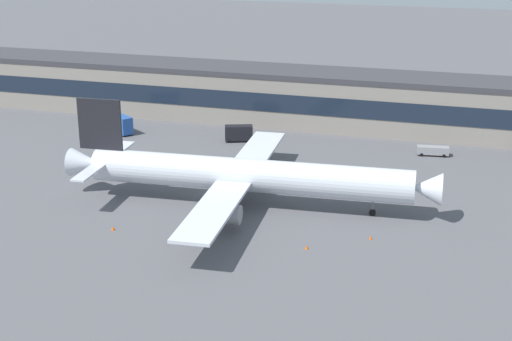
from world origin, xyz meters
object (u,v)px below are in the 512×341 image
airliner (244,175)px  catering_truck (121,124)px  traffic_cone_0 (113,228)px  traffic_cone_3 (206,234)px  stair_truck (239,133)px  belt_loader (432,150)px  traffic_cone_1 (371,237)px  traffic_cone_2 (307,247)px

airliner → catering_truck: airliner is taller
traffic_cone_0 → traffic_cone_3: bearing=7.9°
stair_truck → traffic_cone_0: size_ratio=9.33×
belt_loader → traffic_cone_3: size_ratio=9.97×
catering_truck → stair_truck: bearing=3.7°
stair_truck → traffic_cone_3: 51.14m
traffic_cone_1 → traffic_cone_3: size_ratio=0.93×
catering_truck → traffic_cone_1: size_ratio=11.97×
airliner → traffic_cone_3: bearing=-96.7°
traffic_cone_0 → traffic_cone_1: traffic_cone_0 is taller
catering_truck → traffic_cone_3: (38.60, -48.13, -1.96)m
traffic_cone_0 → traffic_cone_2: 30.92m
airliner → belt_loader: airliner is taller
traffic_cone_0 → traffic_cone_1: 40.26m
airliner → traffic_cone_3: 15.19m
traffic_cone_1 → traffic_cone_2: 10.60m
traffic_cone_1 → traffic_cone_2: size_ratio=0.93×
traffic_cone_0 → traffic_cone_3: size_ratio=1.04×
stair_truck → belt_loader: stair_truck is taller
stair_truck → catering_truck: bearing=-176.3°
traffic_cone_1 → traffic_cone_2: traffic_cone_2 is taller
airliner → traffic_cone_0: (-16.45, -16.25, -5.09)m
catering_truck → traffic_cone_0: bearing=-64.6°
stair_truck → traffic_cone_0: stair_truck is taller
belt_loader → traffic_cone_3: belt_loader is taller
belt_loader → traffic_cone_0: bearing=-129.9°
traffic_cone_1 → traffic_cone_3: 25.40m
traffic_cone_0 → traffic_cone_3: (14.78, 2.04, -0.01)m
airliner → traffic_cone_2: airliner is taller
traffic_cone_1 → stair_truck: bearing=129.1°
airliner → stair_truck: bearing=109.4°
traffic_cone_0 → traffic_cone_2: traffic_cone_0 is taller
stair_truck → catering_truck: 27.78m
stair_truck → traffic_cone_3: size_ratio=9.75×
traffic_cone_1 → traffic_cone_3: bearing=-165.7°
catering_truck → traffic_cone_1: 75.83m
airliner → stair_truck: size_ratio=9.98×
airliner → catering_truck: bearing=139.9°
stair_truck → traffic_cone_0: bearing=-94.3°
stair_truck → belt_loader: bearing=2.7°
airliner → traffic_cone_2: (14.40, -14.20, -5.11)m
traffic_cone_1 → traffic_cone_0: bearing=-168.1°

